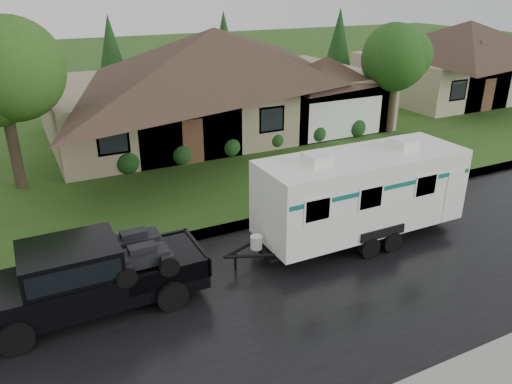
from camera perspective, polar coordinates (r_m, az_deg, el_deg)
ground at (r=16.89m, az=7.64°, el=-5.75°), size 140.00×140.00×0.00m
road at (r=15.52m, az=11.78°, el=-8.84°), size 140.00×8.00×0.01m
curb at (r=18.54m, az=3.79°, el=-2.58°), size 140.00×0.50×0.15m
lawn at (r=29.53m, az=-8.84°, el=7.05°), size 140.00×26.00×0.15m
house_main at (r=28.48m, az=-4.01°, el=13.93°), size 19.44×10.80×6.90m
house_neighbor at (r=40.91m, az=23.34°, el=14.58°), size 15.12×9.72×6.45m
tree_right_green at (r=28.71m, az=15.81°, el=14.60°), size 3.59×3.59×5.95m
shrub_row at (r=25.00m, az=-0.36°, el=5.76°), size 13.60×1.00×1.00m
pickup_truck at (r=13.78m, az=-19.05°, el=-8.95°), size 5.97×2.27×1.99m
travel_trailer at (r=16.60m, az=11.92°, el=0.12°), size 7.36×2.59×3.30m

